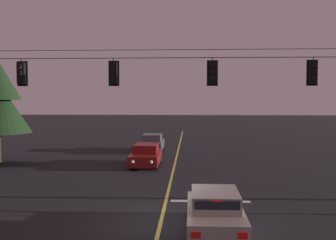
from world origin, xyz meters
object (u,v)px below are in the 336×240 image
at_px(traffic_light_leftmost, 21,73).
at_px(traffic_light_centre, 213,73).
at_px(traffic_light_left_inner, 113,73).
at_px(car_oncoming_trailing, 152,143).
at_px(car_waiting_near_lane, 215,213).
at_px(traffic_light_right_inner, 313,72).
at_px(car_oncoming_lead, 146,156).

bearing_deg(traffic_light_leftmost, traffic_light_centre, 0.00).
xyz_separation_m(traffic_light_left_inner, car_oncoming_trailing, (0.21, 15.84, -4.85)).
distance_m(traffic_light_left_inner, car_oncoming_trailing, 16.57).
xyz_separation_m(traffic_light_left_inner, traffic_light_centre, (4.35, 0.00, 0.00)).
distance_m(traffic_light_centre, car_waiting_near_lane, 6.70).
xyz_separation_m(traffic_light_left_inner, car_waiting_near_lane, (4.21, -4.62, -4.85)).
distance_m(traffic_light_leftmost, traffic_light_left_inner, 4.14).
bearing_deg(car_waiting_near_lane, traffic_light_left_inner, 132.34).
xyz_separation_m(traffic_light_left_inner, traffic_light_right_inner, (8.64, 0.00, 0.00)).
xyz_separation_m(traffic_light_leftmost, traffic_light_right_inner, (12.78, 0.00, 0.00)).
bearing_deg(traffic_light_left_inner, car_waiting_near_lane, -47.66).
bearing_deg(traffic_light_right_inner, traffic_light_left_inner, 180.00).
relative_size(car_waiting_near_lane, car_oncoming_lead, 0.98).
height_order(traffic_light_leftmost, traffic_light_left_inner, same).
relative_size(traffic_light_centre, traffic_light_right_inner, 1.00).
height_order(traffic_light_leftmost, traffic_light_centre, same).
height_order(traffic_light_leftmost, car_oncoming_trailing, traffic_light_leftmost).
distance_m(traffic_light_right_inner, car_waiting_near_lane, 8.03).
relative_size(car_waiting_near_lane, car_oncoming_trailing, 0.98).
xyz_separation_m(car_oncoming_lead, car_oncoming_trailing, (-0.29, 7.27, 0.00)).
bearing_deg(car_oncoming_lead, car_oncoming_trailing, 92.25).
distance_m(traffic_light_leftmost, car_oncoming_lead, 10.88).
xyz_separation_m(car_waiting_near_lane, car_oncoming_trailing, (-4.00, 20.46, -0.00)).
bearing_deg(traffic_light_left_inner, traffic_light_centre, 0.00).
bearing_deg(traffic_light_left_inner, traffic_light_leftmost, 180.00).
bearing_deg(traffic_light_centre, traffic_light_left_inner, 180.00).
xyz_separation_m(traffic_light_right_inner, car_waiting_near_lane, (-4.43, -4.62, -4.85)).
relative_size(traffic_light_left_inner, traffic_light_centre, 1.00).
distance_m(traffic_light_centre, traffic_light_right_inner, 4.29).
relative_size(traffic_light_right_inner, car_waiting_near_lane, 0.28).
height_order(traffic_light_centre, car_waiting_near_lane, traffic_light_centre).
height_order(traffic_light_left_inner, traffic_light_centre, same).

